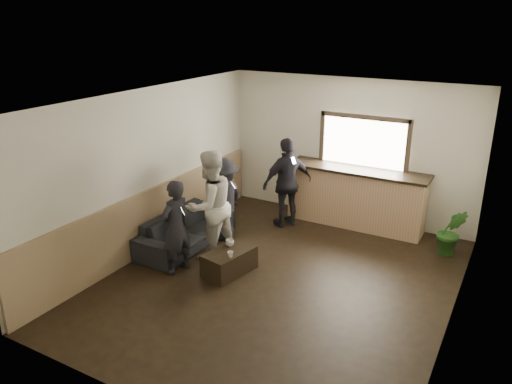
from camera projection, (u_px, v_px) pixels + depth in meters
The scene contains 12 objects.
ground at pixel (279, 281), 7.77m from camera, with size 5.00×6.00×0.01m, color black.
room_shell at pixel (237, 184), 7.61m from camera, with size 5.01×6.01×2.80m.
bar_counter at pixel (356, 194), 9.63m from camera, with size 2.70×0.68×2.13m.
sofa at pixel (186, 230), 8.87m from camera, with size 2.03×0.79×0.59m, color black.
coffee_table at pixel (229, 262), 7.96m from camera, with size 0.48×0.86×0.38m, color black.
cup_a at pixel (230, 243), 8.04m from camera, with size 0.13×0.13×0.11m, color silver.
cup_b at pixel (230, 254), 7.68m from camera, with size 0.09×0.09×0.09m, color silver.
potted_plant at pixel (451, 232), 8.47m from camera, with size 0.47×0.38×0.85m, color #2D6623.
person_a at pixel (176, 227), 7.81m from camera, with size 0.50×0.61×1.54m.
person_b at pixel (210, 205), 8.23m from camera, with size 0.96×1.09×1.87m.
person_c at pixel (224, 200), 8.96m from camera, with size 0.59×1.00×1.53m.
person_d at pixel (287, 183), 9.52m from camera, with size 0.94×1.08×1.74m.
Camera 1 is at (3.04, -6.14, 3.94)m, focal length 35.00 mm.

